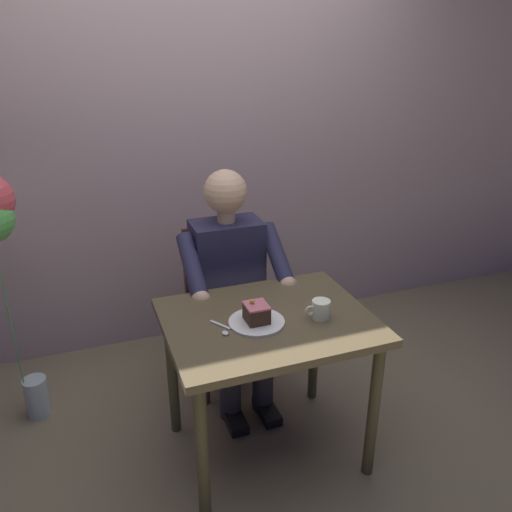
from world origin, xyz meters
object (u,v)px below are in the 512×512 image
(chair, at_px, (223,298))
(seated_person, at_px, (232,285))
(coffee_cup, at_px, (321,309))
(cake_slice, at_px, (256,313))
(dessert_spoon, at_px, (223,329))
(dining_table, at_px, (268,339))

(chair, xyz_separation_m, seated_person, (0.00, 0.17, 0.16))
(seated_person, distance_m, coffee_cup, 0.64)
(cake_slice, xyz_separation_m, dessert_spoon, (0.15, 0.01, -0.05))
(dining_table, xyz_separation_m, chair, (0.00, -0.69, -0.14))
(dining_table, bearing_deg, coffee_cup, 159.79)
(coffee_cup, xyz_separation_m, dessert_spoon, (0.42, -0.05, -0.04))
(coffee_cup, bearing_deg, dessert_spoon, -6.56)
(dining_table, relative_size, coffee_cup, 7.77)
(dining_table, xyz_separation_m, dessert_spoon, (0.21, 0.03, 0.11))
(cake_slice, bearing_deg, dining_table, -159.86)
(seated_person, relative_size, cake_slice, 12.03)
(coffee_cup, bearing_deg, cake_slice, -11.38)
(dining_table, height_order, dessert_spoon, dessert_spoon)
(dining_table, height_order, chair, chair)
(chair, distance_m, cake_slice, 0.77)
(cake_slice, relative_size, coffee_cup, 0.91)
(dining_table, bearing_deg, dessert_spoon, 7.75)
(seated_person, xyz_separation_m, dessert_spoon, (0.21, 0.54, 0.09))
(chair, height_order, coffee_cup, chair)
(seated_person, height_order, dessert_spoon, seated_person)
(chair, distance_m, seated_person, 0.24)
(seated_person, distance_m, cake_slice, 0.56)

